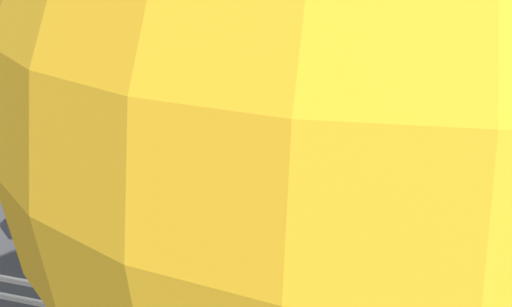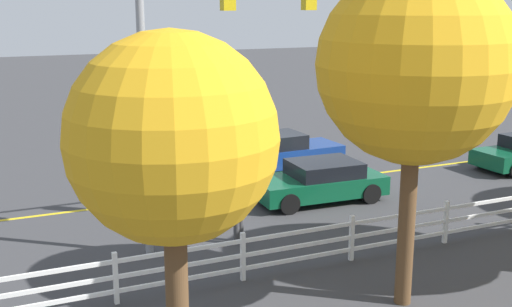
# 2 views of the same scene
# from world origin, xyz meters

# --- Properties ---
(ground_plane) EXTENTS (120.00, 120.00, 0.00)m
(ground_plane) POSITION_xyz_m (0.00, 0.00, 0.00)
(ground_plane) COLOR #38383A
(lane_center_stripe) EXTENTS (28.00, 0.16, 0.01)m
(lane_center_stripe) POSITION_xyz_m (-4.00, 0.00, 0.00)
(lane_center_stripe) COLOR gold
(lane_center_stripe) RESTS_ON ground_plane
(signal_assembly) EXTENTS (6.32, 0.38, 7.52)m
(signal_assembly) POSITION_xyz_m (4.14, 4.17, 5.23)
(signal_assembly) COLOR gray
(signal_assembly) RESTS_ON ground_plane
(car_0) EXTENTS (4.69, 2.02, 1.41)m
(car_0) POSITION_xyz_m (-0.87, -1.90, 0.67)
(car_0) COLOR navy
(car_0) RESTS_ON ground_plane
(car_1) EXTENTS (4.22, 2.12, 1.28)m
(car_1) POSITION_xyz_m (-0.35, 2.03, 0.64)
(car_1) COLOR #0C4C2D
(car_1) RESTS_ON ground_plane
(pedestrian) EXTENTS (0.48, 0.44, 1.69)m
(pedestrian) POSITION_xyz_m (3.41, 4.40, 0.93)
(pedestrian) COLOR #3F3F42
(pedestrian) RESTS_ON ground_plane
(white_rail_fence) EXTENTS (26.10, 0.10, 1.15)m
(white_rail_fence) POSITION_xyz_m (-3.00, 6.63, 0.60)
(white_rail_fence) COLOR white
(white_rail_fence) RESTS_ON ground_plane
(tree_2) EXTENTS (2.81, 2.81, 5.90)m
(tree_2) POSITION_xyz_m (7.16, 11.33, 4.46)
(tree_2) COLOR brown
(tree_2) RESTS_ON ground_plane
(tree_3) EXTENTS (3.91, 3.91, 6.96)m
(tree_3) POSITION_xyz_m (1.56, 9.02, 4.99)
(tree_3) COLOR brown
(tree_3) RESTS_ON ground_plane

